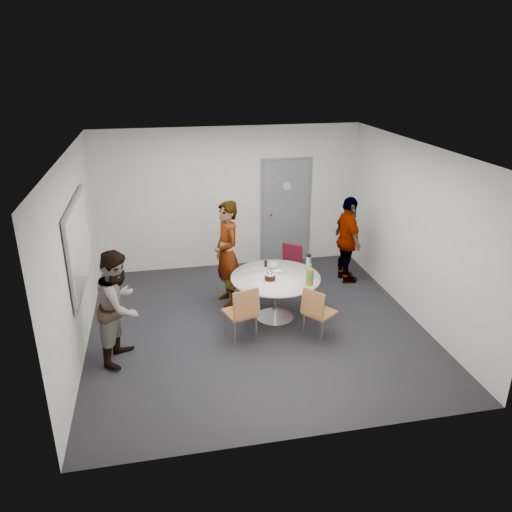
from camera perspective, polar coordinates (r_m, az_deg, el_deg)
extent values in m
plane|color=black|center=(7.78, 0.01, -7.91)|extent=(5.00, 5.00, 0.00)
plane|color=silver|center=(6.85, 0.01, 12.07)|extent=(5.00, 5.00, 0.00)
plane|color=silver|center=(9.56, -3.01, 6.58)|extent=(5.00, 0.00, 5.00)
plane|color=silver|center=(7.17, -19.96, -0.05)|extent=(0.00, 5.00, 5.00)
plane|color=silver|center=(8.06, 17.72, 2.61)|extent=(0.00, 5.00, 5.00)
plane|color=silver|center=(5.01, 5.79, -8.41)|extent=(5.00, 0.00, 5.00)
cube|color=slate|center=(9.83, 3.43, 5.04)|extent=(0.90, 0.05, 2.05)
cube|color=gray|center=(9.86, 3.39, 5.08)|extent=(1.02, 0.04, 2.12)
cylinder|color=#B2BFC6|center=(9.67, 3.54, 7.97)|extent=(0.16, 0.01, 0.16)
cylinder|color=silver|center=(9.70, 1.68, 4.81)|extent=(0.04, 0.14, 0.04)
cube|color=gray|center=(7.32, -19.59, 1.27)|extent=(0.03, 1.90, 1.25)
cube|color=white|center=(7.32, -19.44, 1.29)|extent=(0.01, 1.78, 1.13)
cylinder|color=silver|center=(7.68, 2.24, -2.46)|extent=(1.38, 1.38, 0.03)
cylinder|color=silver|center=(7.83, 2.21, -4.79)|extent=(0.09, 0.09, 0.67)
cylinder|color=silver|center=(7.99, 2.17, -6.99)|extent=(0.59, 0.59, 0.02)
cylinder|color=silver|center=(7.54, 1.60, -2.76)|extent=(0.22, 0.22, 0.01)
cylinder|color=black|center=(7.52, 1.61, -2.43)|extent=(0.16, 0.16, 0.09)
cylinder|color=white|center=(7.50, 1.61, -2.05)|extent=(0.17, 0.17, 0.02)
cylinder|color=olive|center=(7.39, 6.17, -2.38)|extent=(0.11, 0.11, 0.25)
cylinder|color=#377E32|center=(7.39, 6.17, -2.31)|extent=(0.11, 0.11, 0.09)
cone|color=olive|center=(7.33, 6.21, -1.30)|extent=(0.11, 0.11, 0.05)
cylinder|color=#408E47|center=(7.32, 6.23, -1.01)|extent=(0.04, 0.04, 0.03)
imported|color=white|center=(7.95, 1.98, -1.08)|extent=(0.18, 0.18, 0.10)
cylinder|color=black|center=(8.01, 1.10, -0.81)|extent=(0.05, 0.05, 0.12)
cylinder|color=silver|center=(7.94, 6.02, -0.76)|extent=(0.08, 0.08, 0.21)
cylinder|color=black|center=(7.90, 6.05, 0.07)|extent=(0.08, 0.08, 0.03)
cube|color=pink|center=(7.86, 0.11, -1.65)|extent=(0.13, 0.07, 0.02)
ellipsoid|color=white|center=(7.82, 2.51, -1.76)|extent=(0.20, 0.20, 0.03)
cube|color=brown|center=(7.20, -1.81, -6.49)|extent=(0.52, 0.52, 0.03)
cube|color=brown|center=(6.94, -1.10, -5.52)|extent=(0.41, 0.20, 0.40)
cylinder|color=silver|center=(7.51, -1.19, -7.16)|extent=(0.02, 0.02, 0.45)
cylinder|color=silver|center=(7.38, -3.56, -7.75)|extent=(0.02, 0.02, 0.45)
cylinder|color=silver|center=(7.25, 0.02, -8.31)|extent=(0.02, 0.02, 0.45)
cylinder|color=silver|center=(7.12, -2.42, -8.94)|extent=(0.02, 0.02, 0.45)
cube|color=brown|center=(7.32, 7.30, -6.41)|extent=(0.55, 0.55, 0.03)
cube|color=brown|center=(7.08, 6.51, -5.42)|extent=(0.29, 0.35, 0.37)
cylinder|color=silver|center=(7.46, 8.94, -7.77)|extent=(0.02, 0.02, 0.42)
cylinder|color=silver|center=(7.61, 6.94, -7.01)|extent=(0.02, 0.02, 0.42)
cylinder|color=silver|center=(7.23, 7.52, -8.72)|extent=(0.02, 0.02, 0.42)
cylinder|color=silver|center=(7.39, 5.49, -7.91)|extent=(0.02, 0.02, 0.42)
cube|color=#5C121F|center=(8.77, 3.71, -1.36)|extent=(0.54, 0.54, 0.03)
cube|color=#5C121F|center=(8.85, 4.19, 0.32)|extent=(0.34, 0.29, 0.37)
cylinder|color=silver|center=(8.78, 2.35, -2.79)|extent=(0.02, 0.02, 0.41)
cylinder|color=silver|center=(8.67, 4.25, -3.15)|extent=(0.02, 0.02, 0.41)
cylinder|color=silver|center=(9.04, 3.13, -2.04)|extent=(0.02, 0.02, 0.41)
cylinder|color=silver|center=(8.94, 4.98, -2.39)|extent=(0.02, 0.02, 0.41)
imported|color=#A5C6EA|center=(8.11, -3.34, 0.24)|extent=(0.54, 0.71, 1.76)
imported|color=white|center=(6.89, -15.33, -5.54)|extent=(0.81, 0.92, 1.58)
imported|color=black|center=(9.12, 10.44, 1.81)|extent=(0.43, 0.95, 1.59)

